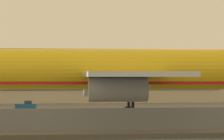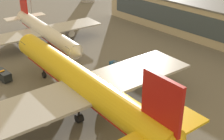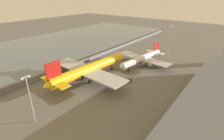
# 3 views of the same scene
# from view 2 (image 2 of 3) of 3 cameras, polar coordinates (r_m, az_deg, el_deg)

# --- Properties ---
(ground_plane) EXTENTS (500.00, 500.00, 0.00)m
(ground_plane) POSITION_cam_2_polar(r_m,az_deg,el_deg) (69.23, -12.89, -5.86)
(ground_plane) COLOR #66635E
(cargo_jet_yellow) EXTENTS (56.41, 48.34, 16.72)m
(cargo_jet_yellow) POSITION_cam_2_polar(r_m,az_deg,el_deg) (61.99, -5.36, -2.45)
(cargo_jet_yellow) COLOR yellow
(cargo_jet_yellow) RESTS_ON ground
(passenger_jet_white_red) EXTENTS (43.48, 37.72, 12.36)m
(passenger_jet_white_red) POSITION_cam_2_polar(r_m,az_deg,el_deg) (97.26, -12.21, 6.93)
(passenger_jet_white_red) COLOR white
(passenger_jet_white_red) RESTS_ON ground
(baggage_tug) EXTENTS (3.35, 1.94, 1.80)m
(baggage_tug) POSITION_cam_2_polar(r_m,az_deg,el_deg) (82.40, 0.57, 0.99)
(baggage_tug) COLOR #19519E
(baggage_tug) RESTS_ON ground
(ops_van) EXTENTS (5.33, 2.44, 2.48)m
(ops_van) POSITION_cam_2_polar(r_m,az_deg,el_deg) (80.45, -19.26, -0.90)
(ops_van) COLOR #1E2328
(ops_van) RESTS_ON ground
(terminal_building) EXTENTS (82.33, 20.84, 11.35)m
(terminal_building) POSITION_cam_2_polar(r_m,az_deg,el_deg) (108.82, 18.56, 8.77)
(terminal_building) COLOR #BCB299
(terminal_building) RESTS_ON ground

